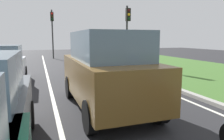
% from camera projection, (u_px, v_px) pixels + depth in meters
% --- Properties ---
extents(ground_plane, '(60.00, 60.00, 0.00)m').
position_uv_depth(ground_plane, '(62.00, 79.00, 11.14)').
color(ground_plane, '#262628').
extents(lane_line_center, '(0.12, 32.00, 0.01)m').
position_uv_depth(lane_line_center, '(48.00, 79.00, 10.92)').
color(lane_line_center, silver).
rests_on(lane_line_center, ground).
extents(lane_line_right_edge, '(0.12, 32.00, 0.01)m').
position_uv_depth(lane_line_right_edge, '(126.00, 75.00, 12.30)').
color(lane_line_right_edge, silver).
rests_on(lane_line_right_edge, ground).
extents(grass_verge_right, '(9.00, 48.00, 0.06)m').
position_uv_depth(grass_verge_right, '(195.00, 70.00, 13.87)').
color(grass_verge_right, '#3D6628').
rests_on(grass_verge_right, ground).
extents(curb_right, '(0.24, 48.00, 0.12)m').
position_uv_depth(curb_right, '(134.00, 73.00, 12.45)').
color(curb_right, '#9E9B93').
rests_on(curb_right, ground).
extents(car_suv_ahead, '(2.00, 4.51, 2.28)m').
position_uv_depth(car_suv_ahead, '(107.00, 70.00, 6.24)').
color(car_suv_ahead, brown).
rests_on(car_suv_ahead, ground).
extents(car_hatchback_far, '(1.78, 3.72, 1.78)m').
position_uv_depth(car_hatchback_far, '(4.00, 64.00, 9.96)').
color(car_hatchback_far, silver).
rests_on(car_hatchback_far, ground).
extents(traffic_light_near_right, '(0.32, 0.50, 4.42)m').
position_uv_depth(traffic_light_near_right, '(128.00, 25.00, 15.46)').
color(traffic_light_near_right, '#2D2D2D').
rests_on(traffic_light_near_right, ground).
extents(traffic_light_far_median, '(0.32, 0.50, 4.97)m').
position_uv_depth(traffic_light_far_median, '(52.00, 26.00, 21.71)').
color(traffic_light_far_median, '#2D2D2D').
rests_on(traffic_light_far_median, ground).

